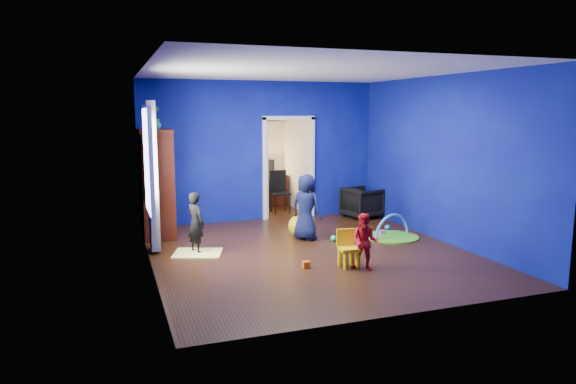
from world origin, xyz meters
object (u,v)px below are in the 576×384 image
object	(u,v)px
toddler_red	(365,242)
play_mat	(392,237)
vase	(155,124)
armchair	(362,203)
crt_tv	(158,181)
child_navy	(306,207)
study_desk	(268,190)
folding_chair	(280,193)
hopper_ball	(299,226)
tv_armoire	(156,183)
child_black	(196,223)
kid_chair	(349,250)

from	to	relation	value
toddler_red	play_mat	size ratio (longest dim) A/B	0.87
toddler_red	vase	distance (m)	4.22
armchair	crt_tv	distance (m)	4.34
child_navy	crt_tv	world-z (taller)	crt_tv
play_mat	study_desk	world-z (taller)	study_desk
child_navy	folding_chair	distance (m)	2.49
hopper_ball	tv_armoire	bearing A→B (deg)	158.45
child_black	kid_chair	xyz separation A→B (m)	(2.01, -1.51, -0.25)
crt_tv	folding_chair	size ratio (longest dim) A/B	0.76
child_navy	crt_tv	distance (m)	2.76
vase	hopper_ball	world-z (taller)	vase
crt_tv	study_desk	xyz separation A→B (m)	(2.78, 2.22, -0.65)
toddler_red	study_desk	distance (m)	5.37
child_navy	tv_armoire	world-z (taller)	tv_armoire
study_desk	folding_chair	size ratio (longest dim) A/B	0.96
child_navy	kid_chair	distance (m)	1.77
vase	kid_chair	distance (m)	4.06
crt_tv	study_desk	size ratio (longest dim) A/B	0.80
toddler_red	tv_armoire	distance (m)	4.15
toddler_red	play_mat	distance (m)	2.10
armchair	hopper_ball	world-z (taller)	armchair
child_black	hopper_ball	size ratio (longest dim) A/B	2.59
child_navy	toddler_red	world-z (taller)	child_navy
vase	tv_armoire	bearing A→B (deg)	90.00
crt_tv	kid_chair	world-z (taller)	crt_tv
child_navy	kid_chair	world-z (taller)	child_navy
armchair	child_black	world-z (taller)	child_black
child_navy	study_desk	world-z (taller)	child_navy
toddler_red	vase	xyz separation A→B (m)	(-2.64, 2.85, 1.65)
child_black	kid_chair	distance (m)	2.52
hopper_ball	play_mat	size ratio (longest dim) A/B	0.40
kid_chair	study_desk	bearing A→B (deg)	93.98
hopper_ball	child_black	bearing A→B (deg)	-166.15
child_black	crt_tv	size ratio (longest dim) A/B	1.43
toddler_red	vase	bearing A→B (deg)	170.93
child_black	kid_chair	world-z (taller)	child_black
tv_armoire	folding_chair	world-z (taller)	tv_armoire
armchair	child_navy	size ratio (longest dim) A/B	0.62
folding_chair	child_black	bearing A→B (deg)	-130.98
armchair	hopper_ball	size ratio (longest dim) A/B	1.88
crt_tv	kid_chair	size ratio (longest dim) A/B	1.40
child_navy	hopper_ball	distance (m)	0.47
toddler_red	kid_chair	xyz separation A→B (m)	(-0.15, 0.20, -0.17)
folding_chair	hopper_ball	bearing A→B (deg)	-99.91
vase	play_mat	distance (m)	4.70
play_mat	vase	bearing A→B (deg)	161.91
tv_armoire	folding_chair	xyz separation A→B (m)	(2.82, 1.26, -0.52)
study_desk	vase	bearing A→B (deg)	-138.26
hopper_ball	play_mat	bearing A→B (deg)	-22.35
toddler_red	crt_tv	size ratio (longest dim) A/B	1.19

